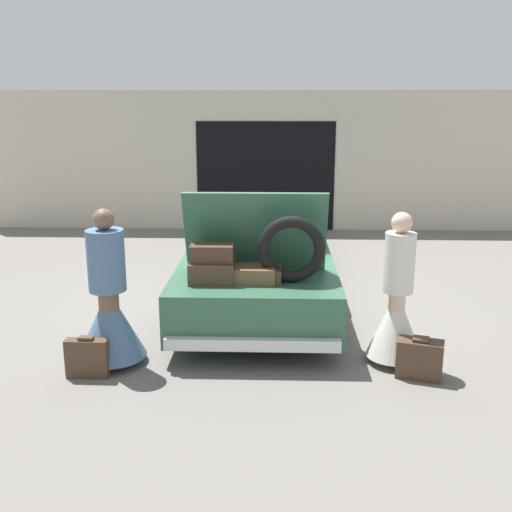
{
  "coord_description": "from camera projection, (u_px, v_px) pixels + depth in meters",
  "views": [
    {
      "loc": [
        0.22,
        -7.8,
        2.57
      ],
      "look_at": [
        0.0,
        -1.29,
        0.89
      ],
      "focal_mm": 42.0,
      "sensor_mm": 36.0,
      "label": 1
    }
  ],
  "objects": [
    {
      "name": "car",
      "position": [
        259.0,
        257.0,
        8.04
      ],
      "size": [
        1.86,
        4.76,
        1.66
      ],
      "color": "#336047",
      "rests_on": "ground_plane"
    },
    {
      "name": "person_left",
      "position": [
        109.0,
        311.0,
        5.95
      ],
      "size": [
        0.7,
        0.7,
        1.59
      ],
      "rotation": [
        0.0,
        0.0,
        -1.82
      ],
      "color": "brown",
      "rests_on": "ground_plane"
    },
    {
      "name": "person_right",
      "position": [
        396.0,
        311.0,
        5.96
      ],
      "size": [
        0.57,
        0.57,
        1.55
      ],
      "rotation": [
        0.0,
        0.0,
        1.82
      ],
      "color": "beige",
      "rests_on": "ground_plane"
    },
    {
      "name": "suitcase_beside_right_person",
      "position": [
        420.0,
        359.0,
        5.72
      ],
      "size": [
        0.47,
        0.33,
        0.4
      ],
      "color": "#473323",
      "rests_on": "ground_plane"
    },
    {
      "name": "suitcase_beside_left_person",
      "position": [
        87.0,
        358.0,
        5.73
      ],
      "size": [
        0.41,
        0.13,
        0.41
      ],
      "color": "#473323",
      "rests_on": "ground_plane"
    },
    {
      "name": "ground_plane",
      "position": [
        259.0,
        295.0,
        8.2
      ],
      "size": [
        40.0,
        40.0,
        0.0
      ],
      "primitive_type": "plane",
      "color": "slate"
    },
    {
      "name": "garage_wall_back",
      "position": [
        266.0,
        162.0,
        12.18
      ],
      "size": [
        12.0,
        0.14,
        2.8
      ],
      "color": "beige",
      "rests_on": "ground_plane"
    }
  ]
}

